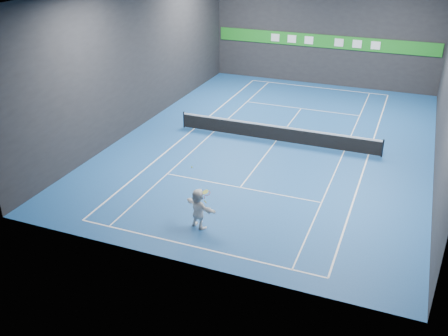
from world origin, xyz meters
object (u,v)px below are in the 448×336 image
at_px(tennis_net, 276,133).
at_px(tennis_racket, 206,194).
at_px(player, 198,208).
at_px(tennis_ball, 192,167).

height_order(tennis_net, tennis_racket, tennis_racket).
relative_size(player, tennis_racket, 2.80).
bearing_deg(player, tennis_racket, -149.66).
bearing_deg(tennis_racket, tennis_ball, 165.84).
bearing_deg(tennis_ball, player, -32.64).
relative_size(tennis_net, tennis_racket, 18.88).
xyz_separation_m(player, tennis_net, (0.45, 10.46, -0.39)).
height_order(tennis_ball, tennis_racket, tennis_ball).
xyz_separation_m(player, tennis_racket, (0.37, 0.05, 0.75)).
distance_m(player, tennis_ball, 1.86).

